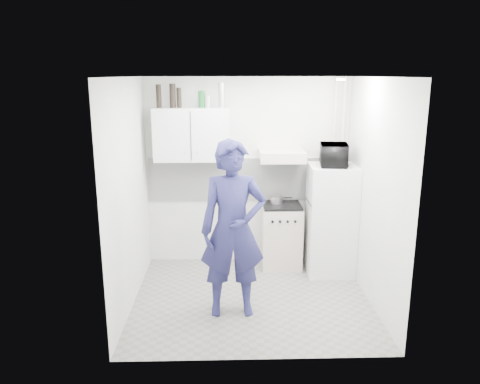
{
  "coord_description": "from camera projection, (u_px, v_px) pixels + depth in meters",
  "views": [
    {
      "loc": [
        -0.29,
        -5.15,
        2.63
      ],
      "look_at": [
        -0.13,
        0.3,
        1.25
      ],
      "focal_mm": 35.0,
      "sensor_mm": 36.0,
      "label": 1
    }
  ],
  "objects": [
    {
      "name": "bottle_a",
      "position": [
        159.0,
        96.0,
        6.08
      ],
      "size": [
        0.07,
        0.07,
        0.3
      ],
      "primitive_type": "cylinder",
      "color": "black",
      "rests_on": "upper_cabinet"
    },
    {
      "name": "saucepan",
      "position": [
        277.0,
        200.0,
        6.45
      ],
      "size": [
        0.17,
        0.17,
        0.09
      ],
      "primitive_type": "cylinder",
      "color": "silver",
      "rests_on": "stove_top"
    },
    {
      "name": "fridge",
      "position": [
        331.0,
        220.0,
        6.25
      ],
      "size": [
        0.63,
        0.63,
        1.48
      ],
      "primitive_type": "cube",
      "rotation": [
        0.0,
        0.0,
        -0.03
      ],
      "color": "white",
      "rests_on": "floor"
    },
    {
      "name": "wall_back",
      "position": [
        247.0,
        172.0,
        6.54
      ],
      "size": [
        2.8,
        0.0,
        2.8
      ],
      "primitive_type": "plane",
      "rotation": [
        1.57,
        0.0,
        0.0
      ],
      "color": "silver",
      "rests_on": "floor"
    },
    {
      "name": "range_hood",
      "position": [
        282.0,
        156.0,
        6.24
      ],
      "size": [
        0.6,
        0.5,
        0.14
      ],
      "primitive_type": "cube",
      "color": "beige",
      "rests_on": "wall_back"
    },
    {
      "name": "wall_right",
      "position": [
        374.0,
        193.0,
        5.37
      ],
      "size": [
        0.0,
        2.6,
        2.6
      ],
      "primitive_type": "plane",
      "rotation": [
        1.57,
        0.0,
        -1.57
      ],
      "color": "silver",
      "rests_on": "floor"
    },
    {
      "name": "microwave",
      "position": [
        334.0,
        155.0,
        6.03
      ],
      "size": [
        0.55,
        0.41,
        0.28
      ],
      "primitive_type": "imported",
      "rotation": [
        0.0,
        0.0,
        1.42
      ],
      "color": "black",
      "rests_on": "fridge"
    },
    {
      "name": "pipe_b",
      "position": [
        332.0,
        173.0,
        6.5
      ],
      "size": [
        0.04,
        0.04,
        2.6
      ],
      "primitive_type": "cylinder",
      "color": "beige",
      "rests_on": "floor"
    },
    {
      "name": "backsplash",
      "position": [
        247.0,
        179.0,
        6.55
      ],
      "size": [
        2.74,
        0.03,
        0.6
      ],
      "primitive_type": "cube",
      "color": "white",
      "rests_on": "wall_back"
    },
    {
      "name": "canister_b",
      "position": [
        207.0,
        102.0,
        6.12
      ],
      "size": [
        0.08,
        0.08,
        0.16
      ],
      "primitive_type": "cylinder",
      "color": "silver",
      "rests_on": "upper_cabinet"
    },
    {
      "name": "stove",
      "position": [
        281.0,
        236.0,
        6.52
      ],
      "size": [
        0.54,
        0.54,
        0.87
      ],
      "primitive_type": "cube",
      "color": "beige",
      "rests_on": "floor"
    },
    {
      "name": "stove_top",
      "position": [
        282.0,
        205.0,
        6.41
      ],
      "size": [
        0.52,
        0.52,
        0.03
      ],
      "primitive_type": "cube",
      "color": "black",
      "rests_on": "stove"
    },
    {
      "name": "upper_cabinet",
      "position": [
        192.0,
        134.0,
        6.21
      ],
      "size": [
        1.0,
        0.35,
        0.7
      ],
      "primitive_type": "cube",
      "color": "white",
      "rests_on": "wall_back"
    },
    {
      "name": "floor",
      "position": [
        251.0,
        298.0,
        5.65
      ],
      "size": [
        2.8,
        2.8,
        0.0
      ],
      "primitive_type": "plane",
      "color": "slate",
      "rests_on": "ground"
    },
    {
      "name": "wall_left",
      "position": [
        129.0,
        195.0,
        5.29
      ],
      "size": [
        0.0,
        2.6,
        2.6
      ],
      "primitive_type": "plane",
      "rotation": [
        1.57,
        0.0,
        1.57
      ],
      "color": "silver",
      "rests_on": "floor"
    },
    {
      "name": "ceiling_spot_fixture",
      "position": [
        341.0,
        79.0,
        5.24
      ],
      "size": [
        0.1,
        0.1,
        0.02
      ],
      "primitive_type": "cylinder",
      "color": "white",
      "rests_on": "ceiling"
    },
    {
      "name": "person",
      "position": [
        233.0,
        230.0,
        5.09
      ],
      "size": [
        0.74,
        0.51,
        1.97
      ],
      "primitive_type": "imported",
      "rotation": [
        0.0,
        0.0,
        0.06
      ],
      "color": "#222150",
      "rests_on": "floor"
    },
    {
      "name": "bottle_e",
      "position": [
        221.0,
        95.0,
        6.1
      ],
      "size": [
        0.08,
        0.08,
        0.32
      ],
      "primitive_type": "cylinder",
      "color": "silver",
      "rests_on": "upper_cabinet"
    },
    {
      "name": "pipe_a",
      "position": [
        341.0,
        173.0,
        6.5
      ],
      "size": [
        0.05,
        0.05,
        2.6
      ],
      "primitive_type": "cylinder",
      "color": "beige",
      "rests_on": "floor"
    },
    {
      "name": "bottle_c",
      "position": [
        179.0,
        98.0,
        6.09
      ],
      "size": [
        0.06,
        0.06,
        0.26
      ],
      "primitive_type": "cylinder",
      "color": "black",
      "rests_on": "upper_cabinet"
    },
    {
      "name": "canister_a",
      "position": [
        202.0,
        99.0,
        6.11
      ],
      "size": [
        0.09,
        0.09,
        0.22
      ],
      "primitive_type": "cylinder",
      "color": "#144C1E",
      "rests_on": "upper_cabinet"
    },
    {
      "name": "bottle_b",
      "position": [
        173.0,
        96.0,
        6.08
      ],
      "size": [
        0.08,
        0.08,
        0.31
      ],
      "primitive_type": "cylinder",
      "color": "black",
      "rests_on": "upper_cabinet"
    },
    {
      "name": "ceiling",
      "position": [
        253.0,
        77.0,
        5.01
      ],
      "size": [
        2.8,
        2.8,
        0.0
      ],
      "primitive_type": "plane",
      "color": "white",
      "rests_on": "wall_back"
    }
  ]
}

